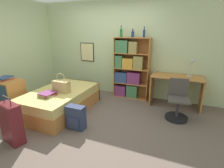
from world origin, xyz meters
TOP-DOWN VIEW (x-y plane):
  - ground_plane at (0.00, 0.00)m, footprint 14.00×14.00m
  - wall_back at (-0.00, 1.64)m, footprint 10.00×0.09m
  - wall_left at (-2.26, 0.00)m, footprint 0.06×10.00m
  - bed at (-0.69, 0.02)m, footprint 1.13×1.82m
  - handbag at (-0.57, -0.06)m, footprint 0.38×0.17m
  - book_stack_on_bed at (-0.70, -0.36)m, footprint 0.34×0.39m
  - suitcase at (-0.66, -1.29)m, footprint 0.45×0.30m
  - dresser at (-1.75, -0.49)m, footprint 0.66×0.51m
  - magazine_pile_on_dresser at (-1.81, -0.46)m, footprint 0.34×0.39m
  - bookcase at (0.51, 1.44)m, footprint 0.94×0.30m
  - bottle_green at (0.28, 1.42)m, footprint 0.06×0.06m
  - bottle_brown at (0.58, 1.46)m, footprint 0.07×0.07m
  - bottle_clear at (0.87, 1.47)m, footprint 0.06×0.06m
  - desk at (1.76, 1.31)m, footprint 1.20×0.57m
  - desk_lamp at (2.06, 1.39)m, footprint 0.18×0.13m
  - desk_chair at (1.85, 0.65)m, footprint 0.49×0.49m
  - backpack at (0.08, -0.52)m, footprint 0.36×0.21m

SIDE VIEW (x-z plane):
  - ground_plane at x=0.00m, z-range 0.00..0.00m
  - backpack at x=0.08m, z-range 0.00..0.46m
  - bed at x=-0.69m, z-range 0.00..0.49m
  - desk_chair at x=1.85m, z-range -0.15..0.70m
  - suitcase at x=-0.66m, z-range -0.06..0.76m
  - dresser at x=-1.75m, z-range 0.00..0.76m
  - desk at x=1.76m, z-range 0.15..0.91m
  - book_stack_on_bed at x=-0.70m, z-range 0.49..0.57m
  - handbag at x=-0.57m, z-range 0.42..0.85m
  - bookcase at x=0.51m, z-range -0.04..1.60m
  - magazine_pile_on_dresser at x=-1.81m, z-range 0.75..0.82m
  - desk_lamp at x=2.06m, z-range 0.84..1.31m
  - wall_back at x=0.00m, z-range 0.00..2.60m
  - wall_left at x=-2.26m, z-range 0.00..2.60m
  - bottle_brown at x=0.58m, z-range 1.61..1.82m
  - bottle_clear at x=0.87m, z-range 1.61..1.87m
  - bottle_green at x=0.28m, z-range 1.60..1.89m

